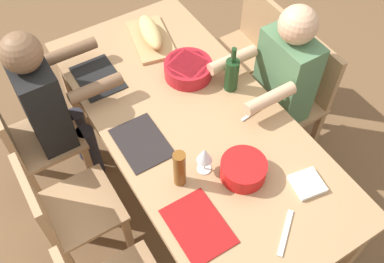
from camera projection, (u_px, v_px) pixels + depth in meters
The scene contains 21 objects.
ground_plane at pixel (192, 189), 2.91m from camera, with size 8.00×8.00×0.00m, color brown.
dining_table at pixel (192, 128), 2.39m from camera, with size 1.97×0.92×0.74m.
chair_far_right at pixel (30, 140), 2.56m from camera, with size 0.40×0.40×0.85m.
diner_far_right at pixel (50, 103), 2.45m from camera, with size 0.41×0.53×1.20m.
chair_far_center at pixel (64, 211), 2.28m from camera, with size 0.40×0.40×0.85m.
chair_near_right at pixel (247, 46), 3.06m from camera, with size 0.40×0.40×0.85m.
chair_near_center at pixel (297, 94), 2.78m from camera, with size 0.40×0.40×0.85m.
diner_near_center at pixel (279, 82), 2.55m from camera, with size 0.41×0.53×1.20m.
serving_bowl_pasta at pixel (243, 169), 2.07m from camera, with size 0.22×0.22×0.09m.
serving_bowl_fruit at pixel (188, 68), 2.49m from camera, with size 0.28×0.28×0.09m.
cutting_board at pixel (151, 39), 2.70m from camera, with size 0.40×0.22×0.02m, color tan.
bread_loaf at pixel (150, 32), 2.66m from camera, with size 0.32×0.11×0.09m, color tan.
wine_bottle at pixel (232, 74), 2.38m from camera, with size 0.08×0.08×0.29m.
beer_bottle at pixel (180, 169), 2.00m from camera, with size 0.06×0.06×0.22m, color brown.
wine_glass at pixel (205, 156), 2.04m from camera, with size 0.08×0.08×0.17m.
placemat_far_right at pixel (98, 78), 2.51m from camera, with size 0.32×0.23×0.01m, color black.
placemat_far_center at pixel (142, 142), 2.23m from camera, with size 0.32×0.23×0.01m, color black.
fork_near_center at pixel (253, 113), 2.35m from camera, with size 0.02×0.17×0.01m, color silver.
placemat_far_left at pixel (198, 226), 1.95m from camera, with size 0.32×0.23×0.01m, color maroon.
carving_knife at pixel (285, 233), 1.93m from camera, with size 0.23×0.02×0.01m, color silver.
napkin_stack at pixel (307, 184), 2.07m from camera, with size 0.14×0.14×0.02m, color white.
Camera 1 is at (-1.25, 0.77, 2.54)m, focal length 40.92 mm.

